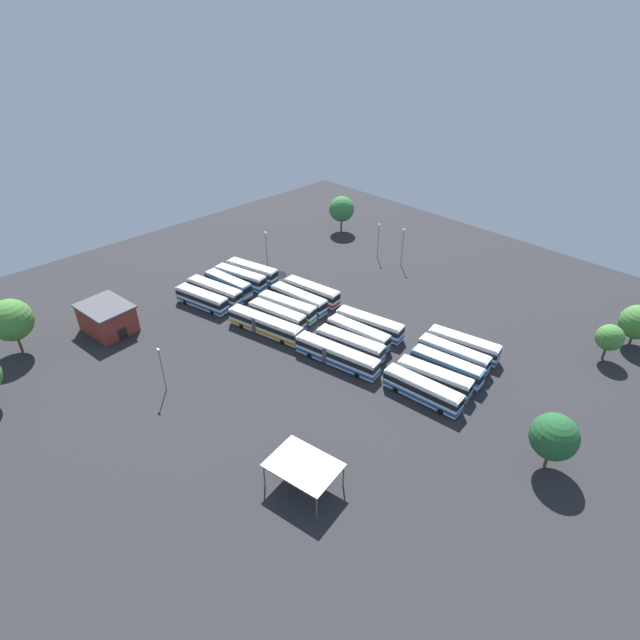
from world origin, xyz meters
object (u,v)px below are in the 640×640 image
(bus_row1_slot2, at_px, (287,307))
(lamp_post_by_building, at_px, (378,239))
(bus_row2_slot2, at_px, (358,334))
(bus_row2_slot1, at_px, (350,345))
(bus_row3_slot1, at_px, (434,378))
(bus_row3_slot3, at_px, (453,355))
(bus_row0_slot4, at_px, (252,271))
(maintenance_shelter, at_px, (304,466))
(bus_row1_slot0, at_px, (265,325))
(bus_row2_slot0, at_px, (336,355))
(bus_row1_slot3, at_px, (299,299))
(bus_row3_slot2, at_px, (447,367))
(tree_north_edge, at_px, (342,209))
(bus_row0_slot1, at_px, (215,291))
(bus_row3_slot4, at_px, (463,345))
(tree_northwest, at_px, (11,320))
(lamp_post_near_entrance, at_px, (402,246))
(lamp_post_far_corner, at_px, (162,368))
(tree_south_edge, at_px, (638,322))
(bus_row3_slot0, at_px, (422,390))
(depot_building, at_px, (107,318))
(tree_northeast, at_px, (610,338))
(bus_row1_slot4, at_px, (312,292))
(bus_row1_slot1, at_px, (277,315))
(bus_row2_slot3, at_px, (369,324))
(tree_west_edge, at_px, (554,437))
(lamp_post_mid_lot, at_px, (266,247))
(bus_row0_slot0, at_px, (202,299))
(bus_row0_slot2, at_px, (228,284))
(bus_row0_slot3, at_px, (240,278))

(bus_row1_slot2, relative_size, lamp_post_by_building, 1.50)
(bus_row2_slot2, bearing_deg, bus_row2_slot1, -70.09)
(bus_row3_slot1, bearing_deg, bus_row3_slot3, 100.22)
(bus_row0_slot4, relative_size, maintenance_shelter, 1.28)
(bus_row1_slot0, height_order, bus_row2_slot0, same)
(bus_row1_slot0, bearing_deg, bus_row2_slot0, 9.73)
(bus_row1_slot3, bearing_deg, bus_row0_slot4, 176.80)
(bus_row3_slot2, height_order, tree_north_edge, tree_north_edge)
(bus_row0_slot1, bearing_deg, bus_row1_slot0, -2.41)
(bus_row3_slot3, distance_m, bus_row3_slot4, 3.74)
(lamp_post_by_building, bearing_deg, tree_northwest, -103.91)
(bus_row2_slot1, xyz_separation_m, lamp_post_near_entrance, (-15.31, 33.57, 3.04))
(lamp_post_far_corner, bearing_deg, tree_south_edge, 54.62)
(bus_row1_slot3, relative_size, bus_row3_slot2, 1.05)
(lamp_post_by_building, bearing_deg, tree_south_edge, 4.69)
(bus_row3_slot2, bearing_deg, lamp_post_near_entrance, 138.51)
(bus_row3_slot0, height_order, bus_row3_slot4, same)
(bus_row1_slot3, relative_size, depot_building, 1.25)
(tree_northeast, bearing_deg, bus_row2_slot2, -141.05)
(bus_row1_slot4, height_order, tree_north_edge, tree_north_edge)
(maintenance_shelter, bearing_deg, tree_northeast, 73.94)
(bus_row3_slot2, bearing_deg, lamp_post_far_corner, -129.65)
(bus_row1_slot1, distance_m, bus_row2_slot3, 17.37)
(bus_row3_slot1, height_order, tree_west_edge, tree_west_edge)
(lamp_post_mid_lot, bearing_deg, depot_building, -88.46)
(bus_row0_slot0, xyz_separation_m, bus_row2_slot1, (31.13, 9.64, 0.00))
(bus_row1_slot0, height_order, maintenance_shelter, maintenance_shelter)
(bus_row2_slot0, height_order, tree_northwest, tree_northwest)
(bus_row2_slot2, distance_m, tree_north_edge, 51.61)
(bus_row0_slot2, relative_size, lamp_post_by_building, 1.44)
(bus_row1_slot3, xyz_separation_m, bus_row3_slot2, (32.92, 2.51, -0.00))
(bus_row2_slot2, height_order, lamp_post_near_entrance, lamp_post_near_entrance)
(bus_row2_slot3, bearing_deg, bus_row1_slot1, -144.49)
(tree_northeast, bearing_deg, tree_north_edge, 172.98)
(bus_row1_slot0, height_order, lamp_post_mid_lot, lamp_post_mid_lot)
(bus_row2_slot2, height_order, tree_west_edge, tree_west_edge)
(bus_row3_slot4, xyz_separation_m, lamp_post_by_building, (-35.63, 19.12, 2.77))
(bus_row1_slot0, height_order, lamp_post_far_corner, lamp_post_far_corner)
(maintenance_shelter, xyz_separation_m, tree_west_edge, (19.83, 24.95, 1.77))
(bus_row2_slot3, bearing_deg, bus_row1_slot4, 177.02)
(bus_row3_slot0, bearing_deg, bus_row1_slot0, -169.61)
(bus_row0_slot1, relative_size, bus_row3_slot1, 1.07)
(bus_row1_slot1, relative_size, bus_row3_slot2, 0.99)
(bus_row0_slot3, bearing_deg, tree_northwest, -99.39)
(bus_row3_slot2, distance_m, lamp_post_by_building, 45.62)
(bus_row2_slot0, bearing_deg, bus_row0_slot2, 177.10)
(bus_row3_slot2, relative_size, lamp_post_mid_lot, 1.53)
(bus_row0_slot2, xyz_separation_m, bus_row2_slot1, (32.66, 2.25, 0.00))
(bus_row3_slot2, relative_size, maintenance_shelter, 1.26)
(bus_row2_slot0, bearing_deg, lamp_post_by_building, 121.30)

